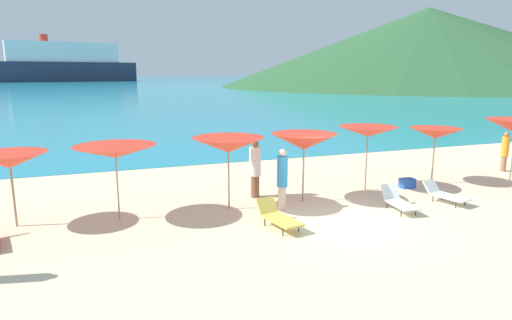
{
  "coord_description": "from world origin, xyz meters",
  "views": [
    {
      "loc": [
        -6.21,
        -10.14,
        4.1
      ],
      "look_at": [
        -1.28,
        3.33,
        1.2
      ],
      "focal_mm": 30.5,
      "sensor_mm": 36.0,
      "label": 1
    }
  ],
  "objects_px": {
    "umbrella_2": "(228,145)",
    "umbrella_5": "(435,133)",
    "cooler_box": "(407,183)",
    "umbrella_3": "(304,142)",
    "cruise_ship": "(65,64)",
    "umbrella_0": "(10,161)",
    "beachgoer_2": "(255,168)",
    "umbrella_4": "(368,132)",
    "lounge_chair_1": "(399,201)",
    "beachgoer_0": "(505,150)",
    "lounge_chair_3": "(278,216)",
    "beachgoer_3": "(282,177)",
    "lounge_chair_2": "(445,194)",
    "umbrella_1": "(115,152)"
  },
  "relations": [
    {
      "from": "lounge_chair_3",
      "to": "cooler_box",
      "type": "relative_size",
      "value": 3.23
    },
    {
      "from": "umbrella_3",
      "to": "umbrella_0",
      "type": "bearing_deg",
      "value": 175.91
    },
    {
      "from": "umbrella_2",
      "to": "cruise_ship",
      "type": "xyz_separation_m",
      "value": [
        -15.6,
        201.85,
        5.59
      ]
    },
    {
      "from": "beachgoer_3",
      "to": "beachgoer_2",
      "type": "bearing_deg",
      "value": -178.57
    },
    {
      "from": "cooler_box",
      "to": "lounge_chair_2",
      "type": "bearing_deg",
      "value": -85.68
    },
    {
      "from": "umbrella_1",
      "to": "umbrella_2",
      "type": "xyz_separation_m",
      "value": [
        3.2,
        -0.18,
        0.03
      ]
    },
    {
      "from": "lounge_chair_1",
      "to": "cooler_box",
      "type": "bearing_deg",
      "value": 53.18
    },
    {
      "from": "umbrella_2",
      "to": "umbrella_5",
      "type": "bearing_deg",
      "value": 2.5
    },
    {
      "from": "umbrella_0",
      "to": "umbrella_5",
      "type": "height_order",
      "value": "umbrella_5"
    },
    {
      "from": "cruise_ship",
      "to": "umbrella_5",
      "type": "bearing_deg",
      "value": -95.7
    },
    {
      "from": "lounge_chair_1",
      "to": "beachgoer_0",
      "type": "bearing_deg",
      "value": 28.02
    },
    {
      "from": "beachgoer_0",
      "to": "cooler_box",
      "type": "height_order",
      "value": "beachgoer_0"
    },
    {
      "from": "lounge_chair_1",
      "to": "cruise_ship",
      "type": "xyz_separation_m",
      "value": [
        -20.38,
        203.73,
        7.28
      ]
    },
    {
      "from": "umbrella_5",
      "to": "cooler_box",
      "type": "relative_size",
      "value": 4.2
    },
    {
      "from": "umbrella_4",
      "to": "cooler_box",
      "type": "height_order",
      "value": "umbrella_4"
    },
    {
      "from": "umbrella_2",
      "to": "umbrella_4",
      "type": "distance_m",
      "value": 5.2
    },
    {
      "from": "umbrella_3",
      "to": "cooler_box",
      "type": "xyz_separation_m",
      "value": [
        4.31,
        0.24,
        -1.79
      ]
    },
    {
      "from": "umbrella_4",
      "to": "beachgoer_3",
      "type": "distance_m",
      "value": 3.96
    },
    {
      "from": "beachgoer_0",
      "to": "lounge_chair_3",
      "type": "bearing_deg",
      "value": -14.43
    },
    {
      "from": "umbrella_0",
      "to": "beachgoer_3",
      "type": "height_order",
      "value": "umbrella_0"
    },
    {
      "from": "umbrella_1",
      "to": "beachgoer_3",
      "type": "height_order",
      "value": "umbrella_1"
    },
    {
      "from": "lounge_chair_1",
      "to": "beachgoer_3",
      "type": "height_order",
      "value": "beachgoer_3"
    },
    {
      "from": "beachgoer_0",
      "to": "beachgoer_3",
      "type": "distance_m",
      "value": 10.94
    },
    {
      "from": "umbrella_1",
      "to": "lounge_chair_3",
      "type": "height_order",
      "value": "umbrella_1"
    },
    {
      "from": "lounge_chair_1",
      "to": "umbrella_2",
      "type": "bearing_deg",
      "value": 165.84
    },
    {
      "from": "beachgoer_2",
      "to": "lounge_chair_3",
      "type": "bearing_deg",
      "value": -45.53
    },
    {
      "from": "beachgoer_2",
      "to": "umbrella_4",
      "type": "bearing_deg",
      "value": 45.48
    },
    {
      "from": "umbrella_3",
      "to": "lounge_chair_2",
      "type": "bearing_deg",
      "value": -21.46
    },
    {
      "from": "umbrella_3",
      "to": "cruise_ship",
      "type": "xyz_separation_m",
      "value": [
        -18.06,
        201.92,
        5.61
      ]
    },
    {
      "from": "lounge_chair_1",
      "to": "beachgoer_0",
      "type": "relative_size",
      "value": 0.89
    },
    {
      "from": "lounge_chair_1",
      "to": "lounge_chair_2",
      "type": "relative_size",
      "value": 0.97
    },
    {
      "from": "lounge_chair_2",
      "to": "cooler_box",
      "type": "bearing_deg",
      "value": 74.42
    },
    {
      "from": "umbrella_3",
      "to": "lounge_chair_1",
      "type": "relative_size",
      "value": 1.52
    },
    {
      "from": "umbrella_4",
      "to": "beachgoer_2",
      "type": "bearing_deg",
      "value": 173.16
    },
    {
      "from": "umbrella_4",
      "to": "beachgoer_3",
      "type": "relative_size",
      "value": 1.22
    },
    {
      "from": "umbrella_4",
      "to": "umbrella_5",
      "type": "distance_m",
      "value": 2.86
    },
    {
      "from": "lounge_chair_1",
      "to": "beachgoer_3",
      "type": "xyz_separation_m",
      "value": [
        -3.27,
        1.31,
        0.71
      ]
    },
    {
      "from": "lounge_chair_3",
      "to": "cruise_ship",
      "type": "distance_m",
      "value": 204.61
    },
    {
      "from": "umbrella_0",
      "to": "lounge_chair_3",
      "type": "bearing_deg",
      "value": -20.65
    },
    {
      "from": "lounge_chair_1",
      "to": "umbrella_3",
      "type": "bearing_deg",
      "value": 149.35
    },
    {
      "from": "lounge_chair_3",
      "to": "umbrella_1",
      "type": "bearing_deg",
      "value": 140.66
    },
    {
      "from": "umbrella_3",
      "to": "beachgoer_0",
      "type": "height_order",
      "value": "umbrella_3"
    },
    {
      "from": "umbrella_4",
      "to": "cruise_ship",
      "type": "xyz_separation_m",
      "value": [
        -20.77,
        201.39,
        5.49
      ]
    },
    {
      "from": "umbrella_0",
      "to": "umbrella_4",
      "type": "relative_size",
      "value": 0.9
    },
    {
      "from": "umbrella_1",
      "to": "lounge_chair_2",
      "type": "relative_size",
      "value": 1.48
    },
    {
      "from": "umbrella_2",
      "to": "lounge_chair_1",
      "type": "relative_size",
      "value": 1.53
    },
    {
      "from": "umbrella_0",
      "to": "beachgoer_2",
      "type": "height_order",
      "value": "umbrella_0"
    },
    {
      "from": "umbrella_0",
      "to": "umbrella_5",
      "type": "bearing_deg",
      "value": -0.71
    },
    {
      "from": "umbrella_2",
      "to": "lounge_chair_2",
      "type": "bearing_deg",
      "value": -14.53
    },
    {
      "from": "lounge_chair_3",
      "to": "beachgoer_3",
      "type": "bearing_deg",
      "value": 51.83
    }
  ]
}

